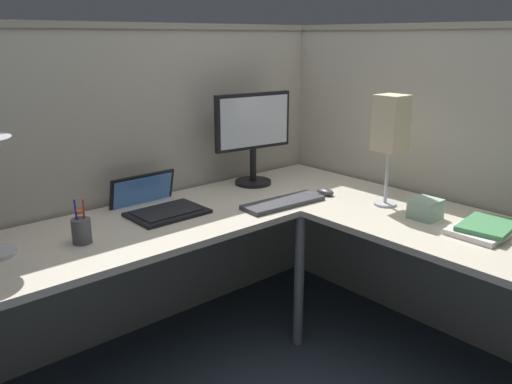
{
  "coord_description": "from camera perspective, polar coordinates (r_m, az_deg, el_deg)",
  "views": [
    {
      "loc": [
        -1.54,
        -1.46,
        1.52
      ],
      "look_at": [
        -0.04,
        0.26,
        0.83
      ],
      "focal_mm": 36.51,
      "sensor_mm": 36.0,
      "label": 1
    }
  ],
  "objects": [
    {
      "name": "ground_plane",
      "position": [
        2.61,
        4.6,
        -18.85
      ],
      "size": [
        6.8,
        6.8,
        0.0
      ],
      "primitive_type": "plane",
      "color": "#2D3842"
    },
    {
      "name": "laptop",
      "position": [
        2.5,
        -10.88,
        -1.37
      ],
      "size": [
        0.34,
        0.38,
        0.22
      ],
      "color": "black",
      "rests_on": "desk"
    },
    {
      "name": "computer_mouse",
      "position": [
        2.71,
        7.58,
        0.04
      ],
      "size": [
        0.06,
        0.1,
        0.03
      ],
      "primitive_type": "ellipsoid",
      "color": "#38383D",
      "rests_on": "desk"
    },
    {
      "name": "keyboard",
      "position": [
        2.53,
        3.01,
        -1.17
      ],
      "size": [
        0.44,
        0.17,
        0.02
      ],
      "primitive_type": "cube",
      "rotation": [
        0.0,
        0.0,
        -0.07
      ],
      "color": "#38383D",
      "rests_on": "desk"
    },
    {
      "name": "desk",
      "position": [
        2.18,
        3.19,
        -7.32
      ],
      "size": [
        2.35,
        2.15,
        0.73
      ],
      "color": "beige",
      "rests_on": "ground"
    },
    {
      "name": "tissue_box",
      "position": [
        2.45,
        18.07,
        -1.76
      ],
      "size": [
        0.12,
        0.12,
        0.09
      ],
      "primitive_type": "cube",
      "color": "#8CAD99",
      "rests_on": "desk"
    },
    {
      "name": "pen_cup",
      "position": [
        2.17,
        -18.58,
        -4.01
      ],
      "size": [
        0.08,
        0.08,
        0.18
      ],
      "color": "#4C4C51",
      "rests_on": "desk"
    },
    {
      "name": "cubicle_wall_right",
      "position": [
        2.79,
        21.61,
        0.47
      ],
      "size": [
        0.12,
        2.37,
        1.58
      ],
      "color": "#A8A393",
      "rests_on": "ground"
    },
    {
      "name": "desk_lamp_paper",
      "position": [
        2.52,
        14.53,
        6.96
      ],
      "size": [
        0.13,
        0.13,
        0.53
      ],
      "color": "#B7BABF",
      "rests_on": "desk"
    },
    {
      "name": "cubicle_wall_back",
      "position": [
        2.71,
        -13.84,
        0.73
      ],
      "size": [
        2.57,
        0.12,
        1.58
      ],
      "color": "#A8A393",
      "rests_on": "ground"
    },
    {
      "name": "monitor",
      "position": [
        2.82,
        -0.31,
        6.63
      ],
      "size": [
        0.46,
        0.2,
        0.5
      ],
      "color": "black",
      "rests_on": "desk"
    },
    {
      "name": "book_stack",
      "position": [
        2.36,
        23.82,
        -3.68
      ],
      "size": [
        0.3,
        0.23,
        0.04
      ],
      "color": "silver",
      "rests_on": "desk"
    }
  ]
}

